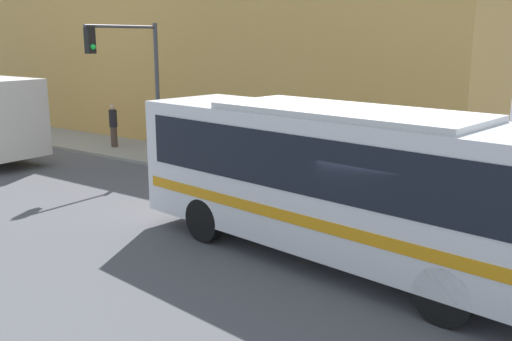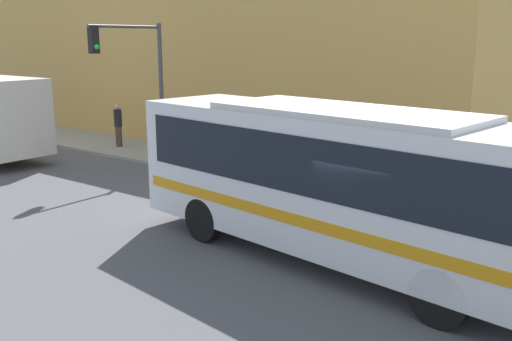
% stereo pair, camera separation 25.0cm
% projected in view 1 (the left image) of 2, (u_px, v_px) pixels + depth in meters
% --- Properties ---
extents(ground_plane, '(120.00, 120.00, 0.00)m').
position_uv_depth(ground_plane, '(394.00, 281.00, 11.40)').
color(ground_plane, '#515156').
extents(sidewalk, '(3.25, 70.00, 0.13)m').
position_uv_depth(sidewalk, '(53.00, 137.00, 27.64)').
color(sidewalk, gray).
rests_on(sidewalk, ground_plane).
extents(building_facade, '(6.00, 32.24, 7.77)m').
position_uv_depth(building_facade, '(161.00, 55.00, 28.78)').
color(building_facade, tan).
rests_on(building_facade, ground_plane).
extents(city_bus, '(3.71, 10.48, 3.35)m').
position_uv_depth(city_bus, '(344.00, 175.00, 11.90)').
color(city_bus, silver).
rests_on(city_bus, ground_plane).
extents(fire_hydrant, '(0.23, 0.31, 0.76)m').
position_uv_depth(fire_hydrant, '(390.00, 187.00, 16.62)').
color(fire_hydrant, red).
rests_on(fire_hydrant, sidewalk).
extents(traffic_light_pole, '(3.28, 0.35, 5.16)m').
position_uv_depth(traffic_light_pole, '(134.00, 68.00, 20.58)').
color(traffic_light_pole, '#47474C').
rests_on(traffic_light_pole, sidewalk).
extents(parking_meter, '(0.14, 0.14, 1.36)m').
position_uv_depth(parking_meter, '(184.00, 140.00, 21.13)').
color(parking_meter, '#47474C').
rests_on(parking_meter, sidewalk).
extents(pedestrian_near_corner, '(0.34, 0.34, 1.79)m').
position_uv_depth(pedestrian_near_corner, '(238.00, 141.00, 20.96)').
color(pedestrian_near_corner, slate).
rests_on(pedestrian_near_corner, sidewalk).
extents(pedestrian_mid_block, '(0.34, 0.34, 1.84)m').
position_uv_depth(pedestrian_mid_block, '(113.00, 125.00, 24.55)').
color(pedestrian_mid_block, '#47382D').
rests_on(pedestrian_mid_block, sidewalk).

